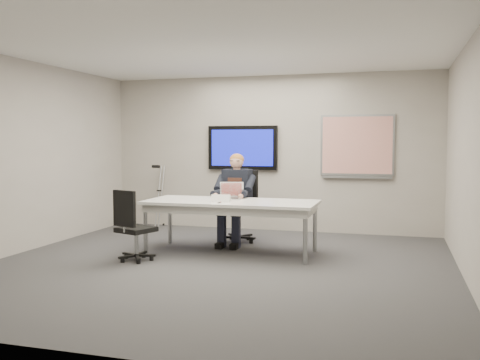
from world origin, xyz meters
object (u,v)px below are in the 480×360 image
(conference_table, at_px, (231,207))
(laptop, at_px, (230,195))
(office_chair_near, at_px, (134,239))
(office_chair_far, at_px, (239,219))
(seated_person, at_px, (234,208))

(conference_table, bearing_deg, laptop, 111.16)
(office_chair_near, bearing_deg, conference_table, -121.55)
(conference_table, xyz_separation_m, office_chair_far, (-0.14, 0.89, -0.31))
(seated_person, relative_size, laptop, 3.47)
(office_chair_near, xyz_separation_m, laptop, (1.01, 1.11, 0.52))
(office_chair_far, bearing_deg, seated_person, -80.36)
(conference_table, bearing_deg, seated_person, 103.50)
(conference_table, relative_size, seated_person, 1.73)
(office_chair_near, relative_size, seated_person, 0.68)
(office_chair_far, height_order, laptop, office_chair_far)
(laptop, bearing_deg, office_chair_near, -147.18)
(seated_person, xyz_separation_m, laptop, (0.06, -0.39, 0.25))
(conference_table, height_order, seated_person, seated_person)
(office_chair_near, relative_size, laptop, 2.37)
(seated_person, bearing_deg, office_chair_near, -118.61)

